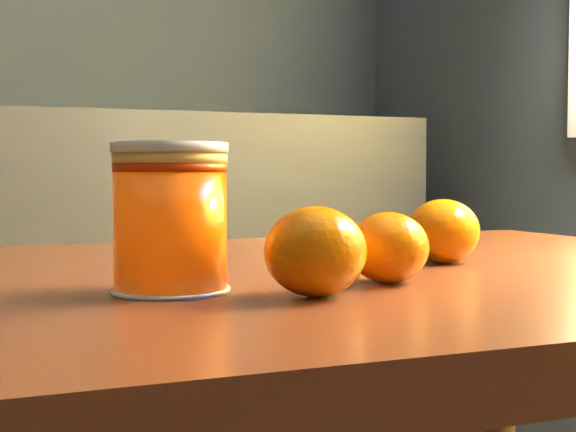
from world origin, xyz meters
name	(u,v)px	position (x,y,z in m)	size (l,w,h in m)	color
table	(305,371)	(0.80, 0.07, 0.60)	(0.92, 0.65, 0.68)	brown
juice_glass	(170,219)	(0.67, -0.02, 0.73)	(0.08, 0.08, 0.10)	#FF4E05
orange_front	(388,248)	(0.82, -0.03, 0.71)	(0.06, 0.06, 0.05)	orange
orange_back	(443,231)	(0.93, 0.07, 0.71)	(0.07, 0.07, 0.06)	orange
orange_extra	(315,251)	(0.75, -0.07, 0.71)	(0.07, 0.07, 0.06)	orange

